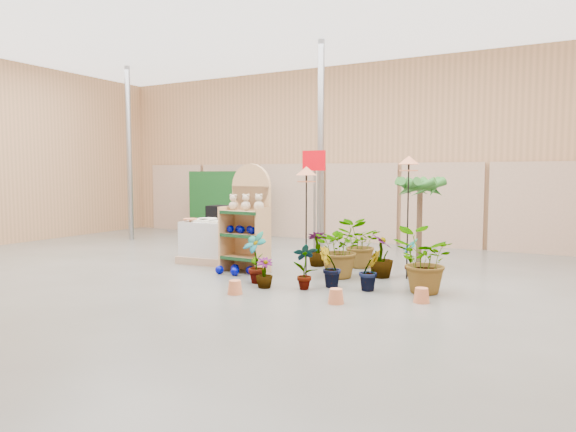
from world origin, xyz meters
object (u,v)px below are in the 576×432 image
display_shelf (249,222)px  bird_table_front (306,175)px  potted_plant_2 (341,248)px  pallet_stack (213,242)px

display_shelf → bird_table_front: 1.56m
display_shelf → potted_plant_2: 1.73m
pallet_stack → potted_plant_2: bearing=-8.2°
bird_table_front → potted_plant_2: size_ratio=1.87×
pallet_stack → bird_table_front: size_ratio=0.66×
pallet_stack → bird_table_front: bearing=-21.3°
potted_plant_2 → pallet_stack: bearing=176.2°
pallet_stack → bird_table_front: 2.84m
display_shelf → bird_table_front: (1.28, -0.29, 0.84)m
display_shelf → bird_table_front: bearing=-10.0°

